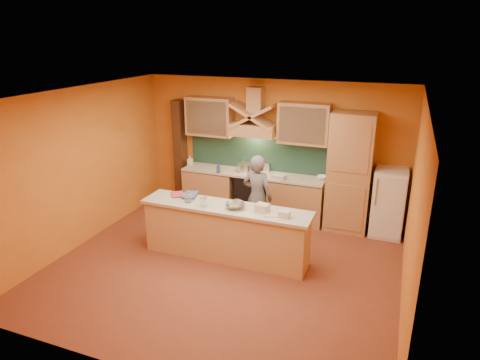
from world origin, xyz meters
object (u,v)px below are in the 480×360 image
at_px(kitchen_scale, 237,204).
at_px(fridge, 388,203).
at_px(stove, 252,194).
at_px(person, 257,197).
at_px(mixing_bowl, 235,206).

bearing_deg(kitchen_scale, fridge, 42.56).
distance_m(stove, person, 1.15).
height_order(fridge, mixing_bowl, fridge).
height_order(fridge, person, person).
xyz_separation_m(kitchen_scale, mixing_bowl, (-0.01, -0.03, -0.02)).
relative_size(fridge, kitchen_scale, 9.69).
bearing_deg(mixing_bowl, stove, 101.30).
height_order(stove, person, person).
relative_size(stove, person, 0.56).
bearing_deg(stove, kitchen_scale, -78.15).
height_order(kitchen_scale, mixing_bowl, kitchen_scale).
bearing_deg(person, stove, -58.16).
bearing_deg(kitchen_scale, mixing_bowl, -107.53).
bearing_deg(person, mixing_bowl, 93.52).
distance_m(stove, mixing_bowl, 2.03).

